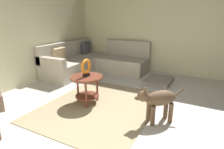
% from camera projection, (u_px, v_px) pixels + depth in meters
% --- Properties ---
extents(ground_plane, '(6.00, 6.00, 0.10)m').
position_uv_depth(ground_plane, '(132.00, 122.00, 3.15)').
color(ground_plane, beige).
extents(wall_back, '(6.00, 0.12, 2.70)m').
position_uv_depth(wall_back, '(3.00, 28.00, 4.04)').
color(wall_back, beige).
rests_on(wall_back, ground_plane).
extents(wall_right, '(0.12, 6.00, 2.70)m').
position_uv_depth(wall_right, '(174.00, 25.00, 5.22)').
color(wall_right, beige).
rests_on(wall_right, ground_plane).
extents(area_rug, '(2.30, 1.90, 0.01)m').
position_uv_depth(area_rug, '(100.00, 106.00, 3.57)').
color(area_rug, tan).
rests_on(area_rug, ground_plane).
extents(sectional_couch, '(2.20, 2.25, 0.88)m').
position_uv_depth(sectional_couch, '(93.00, 62.00, 5.63)').
color(sectional_couch, '#B2A899').
rests_on(sectional_couch, ground_plane).
extents(side_table, '(0.60, 0.60, 0.54)m').
position_uv_depth(side_table, '(87.00, 83.00, 3.59)').
color(side_table, brown).
rests_on(side_table, ground_plane).
extents(torus_sculpture, '(0.28, 0.08, 0.33)m').
position_uv_depth(torus_sculpture, '(86.00, 67.00, 3.50)').
color(torus_sculpture, black).
rests_on(torus_sculpture, side_table).
extents(dog_bed_mat, '(0.80, 0.60, 0.09)m').
position_uv_depth(dog_bed_mat, '(159.00, 81.00, 4.83)').
color(dog_bed_mat, gray).
rests_on(dog_bed_mat, ground_plane).
extents(dog, '(0.64, 0.64, 0.63)m').
position_uv_depth(dog, '(158.00, 100.00, 2.95)').
color(dog, brown).
rests_on(dog, ground_plane).
extents(dog_toy_ball, '(0.10, 0.10, 0.10)m').
position_uv_depth(dog_toy_ball, '(171.00, 99.00, 3.76)').
color(dog_toy_ball, orange).
rests_on(dog_toy_ball, ground_plane).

